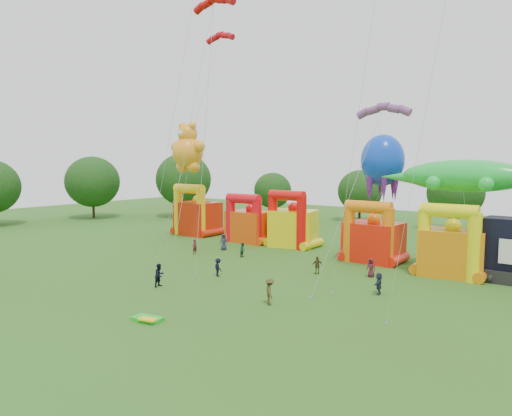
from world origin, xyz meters
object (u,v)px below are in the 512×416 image
Objects in this scene: bouncy_castle_0 at (196,215)px; gecko_kite at (464,188)px; spectator_0 at (224,242)px; teddy_bear_kite at (183,191)px; octopus_kite at (371,194)px; bouncy_castle_2 at (292,225)px; spectator_4 at (317,265)px.

gecko_kite is at bearing -3.83° from bouncy_castle_0.
bouncy_castle_0 is 3.76× the size of spectator_0.
gecko_kite is (32.22, 3.89, 1.32)m from teddy_bear_kite.
bouncy_castle_0 is 36.57m from gecko_kite.
bouncy_castle_0 is 0.54× the size of octopus_kite.
bouncy_castle_2 reaches higher than spectator_4.
teddy_bear_kite is at bearing -58.28° from bouncy_castle_0.
octopus_kite is 11.33m from spectator_4.
bouncy_castle_2 is 14.40m from teddy_bear_kite.
bouncy_castle_0 is at bearing -61.03° from spectator_4.
bouncy_castle_0 reaches higher than spectator_4.
teddy_bear_kite reaches higher than gecko_kite.
bouncy_castle_2 is at bearing 32.15° from spectator_0.
gecko_kite is (36.12, -2.41, 5.23)m from bouncy_castle_0.
bouncy_castle_0 is 1.05× the size of bouncy_castle_2.
bouncy_castle_0 is 4.37× the size of spectator_4.
bouncy_castle_0 reaches higher than bouncy_castle_2.
gecko_kite is 9.71m from octopus_kite.
gecko_kite is at bearing -7.55° from bouncy_castle_2.
teddy_bear_kite is (3.90, -6.31, 3.92)m from bouncy_castle_0.
gecko_kite reaches higher than bouncy_castle_0.
spectator_0 is (-25.22, -4.18, -7.01)m from gecko_kite.
octopus_kite is 6.91× the size of spectator_0.
teddy_bear_kite reaches higher than octopus_kite.
gecko_kite reaches higher than spectator_4.
octopus_kite is at bearing -0.63° from spectator_0.
octopus_kite is at bearing -6.08° from bouncy_castle_2.
spectator_4 is at bearing -35.03° from spectator_0.
bouncy_castle_0 reaches higher than spectator_0.
spectator_4 is at bearing -22.06° from bouncy_castle_0.
octopus_kite is (26.58, -0.88, 4.22)m from bouncy_castle_0.
octopus_kite is (-9.54, 1.54, -1.02)m from gecko_kite.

